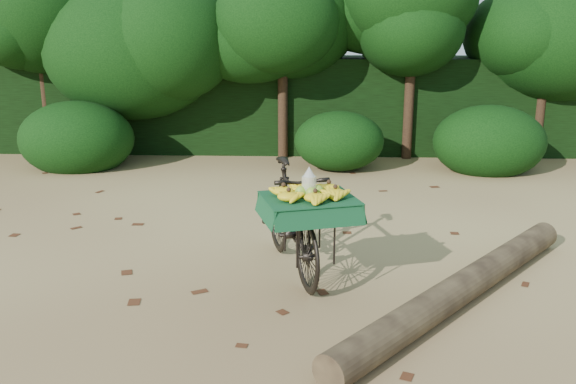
{
  "coord_description": "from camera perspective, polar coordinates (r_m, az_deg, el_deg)",
  "views": [
    {
      "loc": [
        1.06,
        -5.87,
        2.34
      ],
      "look_at": [
        0.83,
        -0.5,
        0.89
      ],
      "focal_mm": 38.0,
      "sensor_mm": 36.0,
      "label": 1
    }
  ],
  "objects": [
    {
      "name": "leaf_litter",
      "position": [
        7.01,
        -6.47,
        -4.49
      ],
      "size": [
        7.0,
        7.3,
        0.01
      ],
      "primitive_type": null,
      "color": "#482413",
      "rests_on": "ground"
    },
    {
      "name": "vendor_bicycle",
      "position": [
        5.93,
        0.38,
        -2.35
      ],
      "size": [
        1.16,
        1.95,
        1.1
      ],
      "rotation": [
        0.0,
        0.0,
        0.3
      ],
      "color": "black",
      "rests_on": "ground"
    },
    {
      "name": "bush_clumps",
      "position": [
        10.36,
        -0.76,
        4.56
      ],
      "size": [
        8.8,
        1.7,
        0.9
      ],
      "primitive_type": null,
      "color": "black",
      "rests_on": "ground"
    },
    {
      "name": "ground",
      "position": [
        6.41,
        -7.34,
        -6.47
      ],
      "size": [
        80.0,
        80.0,
        0.0
      ],
      "primitive_type": "plane",
      "color": "tan",
      "rests_on": "ground"
    },
    {
      "name": "hedge_backdrop",
      "position": [
        12.3,
        -2.6,
        8.33
      ],
      "size": [
        26.0,
        1.8,
        1.8
      ],
      "primitive_type": "cube",
      "color": "black",
      "rests_on": "ground"
    },
    {
      "name": "fallen_log",
      "position": [
        5.65,
        16.1,
        -8.51
      ],
      "size": [
        2.66,
        3.1,
        0.28
      ],
      "primitive_type": "cylinder",
      "rotation": [
        1.57,
        0.0,
        -0.7
      ],
      "color": "brown",
      "rests_on": "ground"
    },
    {
      "name": "tree_row",
      "position": [
        11.51,
        -6.33,
        13.28
      ],
      "size": [
        14.5,
        2.0,
        4.0
      ],
      "primitive_type": null,
      "color": "black",
      "rests_on": "ground"
    }
  ]
}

